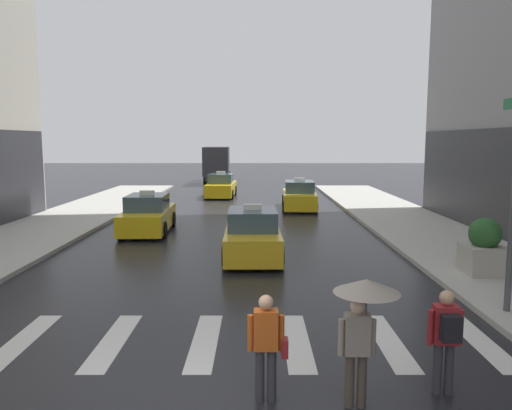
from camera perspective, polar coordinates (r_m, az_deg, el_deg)
crosswalk_markings at (r=9.99m, az=-5.82°, el=-15.48°), size 11.30×2.80×0.01m
taxi_lead at (r=16.52m, az=-0.25°, el=-3.58°), size 1.99×4.57×1.80m
taxi_second at (r=21.48m, az=-12.33°, el=-1.17°), size 2.05×4.59×1.80m
taxi_third at (r=28.15m, az=5.21°, el=0.99°), size 2.07×4.61×1.80m
taxi_fourth at (r=34.18m, az=-3.94°, el=2.15°), size 2.06×4.60×1.80m
box_truck at (r=45.15m, az=-4.39°, el=4.88°), size 2.42×7.59×3.35m
pedestrian_with_umbrella at (r=7.34m, az=12.54°, el=-11.63°), size 0.96×0.96×1.94m
pedestrian_with_backpack at (r=8.23m, az=21.42°, el=-13.89°), size 0.55×0.43×1.65m
pedestrian_with_handbag at (r=7.55m, az=1.43°, el=-15.64°), size 0.61×0.24×1.65m
planter_near_corner at (r=15.33m, az=25.23°, el=-4.61°), size 1.10×1.10×1.60m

